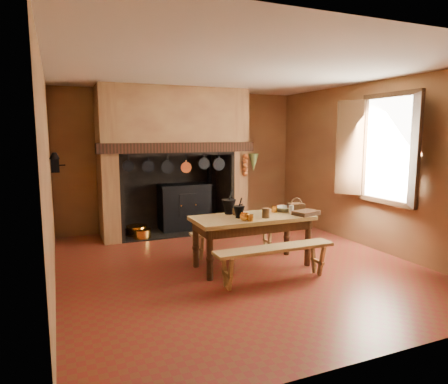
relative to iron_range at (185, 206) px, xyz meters
name	(u,v)px	position (x,y,z in m)	size (l,w,h in m)	color
floor	(237,265)	(0.04, -2.45, -0.48)	(5.50, 5.50, 0.00)	maroon
ceiling	(238,71)	(0.04, -2.45, 2.32)	(5.50, 5.50, 0.00)	silver
back_wall	(182,160)	(0.04, 0.30, 0.92)	(5.00, 0.02, 2.80)	olive
wall_left	(48,179)	(-2.46, -2.45, 0.92)	(0.02, 5.50, 2.80)	olive
wall_right	(372,166)	(2.54, -2.45, 0.92)	(0.02, 5.50, 2.80)	olive
wall_front	(378,200)	(0.04, -5.20, 0.92)	(5.00, 0.02, 2.80)	olive
chimney_breast	(173,140)	(-0.26, -0.14, 1.33)	(2.95, 0.96, 2.80)	olive
iron_range	(185,206)	(0.00, 0.00, 0.00)	(1.12, 0.55, 1.60)	black
hearth_pans	(138,232)	(-1.01, -0.23, -0.39)	(0.51, 0.62, 0.20)	gold
hanging_pans	(179,166)	(-0.30, -0.64, 0.88)	(1.92, 0.29, 0.27)	black
onion_string	(245,165)	(1.04, -0.66, 0.85)	(0.12, 0.10, 0.46)	#B05620
herb_bunch	(253,162)	(1.22, -0.66, 0.90)	(0.20, 0.20, 0.35)	#586730
window	(384,149)	(2.39, -2.85, 1.22)	(0.39, 1.75, 1.76)	white
wall_coffee_mill	(55,161)	(-2.38, -0.90, 1.03)	(0.23, 0.16, 0.31)	black
work_table	(252,224)	(0.22, -2.59, 0.15)	(1.74, 0.77, 0.75)	tan
bench_front	(275,255)	(0.22, -3.25, -0.13)	(1.68, 0.29, 0.47)	tan
bench_back	(235,236)	(0.22, -1.98, -0.18)	(1.46, 0.26, 0.41)	tan
mortar_large	(229,206)	(-0.03, -2.32, 0.39)	(0.22, 0.22, 0.37)	black
mortar_small	(239,211)	(-0.01, -2.63, 0.37)	(0.17, 0.17, 0.29)	black
coffee_grinder	(238,211)	(0.05, -2.45, 0.33)	(0.15, 0.12, 0.16)	#3D2513
brass_mug_a	(250,218)	(0.05, -2.88, 0.32)	(0.08, 0.08, 0.09)	gold
brass_mug_b	(274,209)	(0.67, -2.46, 0.32)	(0.09, 0.09, 0.10)	gold
mixing_bowl	(283,209)	(0.84, -2.44, 0.31)	(0.29, 0.29, 0.07)	#B8B08D
stoneware_crock	(266,213)	(0.34, -2.77, 0.34)	(0.11, 0.11, 0.14)	#4F361D
glass_jar	(291,209)	(0.86, -2.63, 0.33)	(0.07, 0.07, 0.12)	beige
wicker_basket	(296,207)	(0.99, -2.55, 0.34)	(0.25, 0.20, 0.22)	#533619
wooden_tray	(306,213)	(0.99, -2.82, 0.30)	(0.35, 0.25, 0.06)	#3D2513
brass_cup	(245,217)	(-0.01, -2.82, 0.32)	(0.13, 0.13, 0.10)	gold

